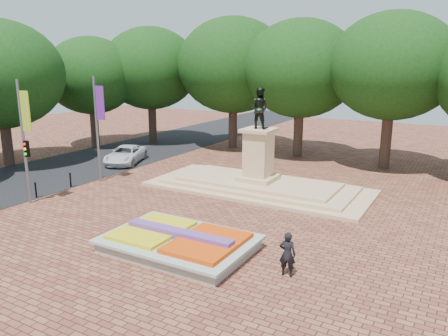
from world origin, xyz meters
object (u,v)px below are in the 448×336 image
monument (258,176)px  van (125,155)px  flower_bed (180,242)px  pedestrian (287,254)px

monument → van: monument is taller
monument → flower_bed: bearing=-84.1°
van → pedestrian: size_ratio=2.80×
flower_bed → van: bearing=139.5°
pedestrian → flower_bed: bearing=-5.4°
flower_bed → pedestrian: bearing=1.8°
flower_bed → van: van is taller
monument → pedestrian: monument is taller
flower_bed → pedestrian: (4.88, 0.15, 0.50)m
van → pedestrian: (18.25, -11.25, 0.19)m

